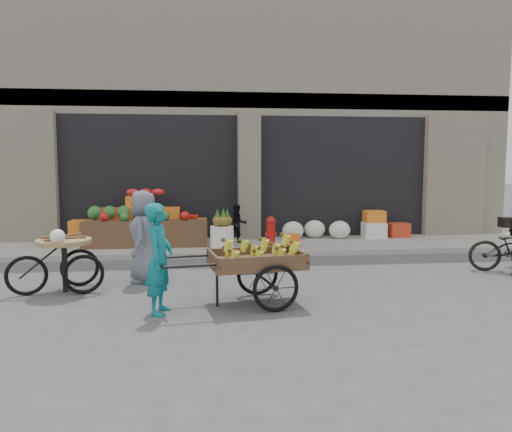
{
  "coord_description": "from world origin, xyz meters",
  "views": [
    {
      "loc": [
        -1.23,
        -7.49,
        2.01
      ],
      "look_at": [
        -0.26,
        1.09,
        1.1
      ],
      "focal_mm": 35.0,
      "sensor_mm": 36.0,
      "label": 1
    }
  ],
  "objects": [
    {
      "name": "ground",
      "position": [
        0.0,
        0.0,
        0.0
      ],
      "size": [
        80.0,
        80.0,
        0.0
      ],
      "primitive_type": "plane",
      "color": "#424244",
      "rests_on": "ground"
    },
    {
      "name": "sidewalk",
      "position": [
        0.0,
        4.1,
        0.06
      ],
      "size": [
        18.0,
        2.2,
        0.12
      ],
      "primitive_type": "cube",
      "color": "gray",
      "rests_on": "ground"
    },
    {
      "name": "building",
      "position": [
        0.0,
        8.03,
        3.37
      ],
      "size": [
        14.0,
        6.45,
        7.0
      ],
      "color": "beige",
      "rests_on": "ground"
    },
    {
      "name": "fruit_display",
      "position": [
        -2.48,
        4.38,
        0.67
      ],
      "size": [
        3.1,
        1.12,
        1.24
      ],
      "color": "red",
      "rests_on": "sidewalk"
    },
    {
      "name": "pineapple_bin",
      "position": [
        -0.75,
        3.6,
        0.37
      ],
      "size": [
        0.52,
        0.52,
        0.5
      ],
      "primitive_type": "cylinder",
      "color": "silver",
      "rests_on": "sidewalk"
    },
    {
      "name": "fire_hydrant",
      "position": [
        0.35,
        3.55,
        0.5
      ],
      "size": [
        0.22,
        0.22,
        0.71
      ],
      "color": "#A5140F",
      "rests_on": "sidewalk"
    },
    {
      "name": "orange_bucket",
      "position": [
        0.85,
        3.5,
        0.27
      ],
      "size": [
        0.32,
        0.32,
        0.3
      ],
      "primitive_type": "cylinder",
      "color": "orange",
      "rests_on": "sidewalk"
    },
    {
      "name": "right_bay_goods",
      "position": [
        2.61,
        4.7,
        0.41
      ],
      "size": [
        3.35,
        0.6,
        0.7
      ],
      "color": "silver",
      "rests_on": "sidewalk"
    },
    {
      "name": "seated_person",
      "position": [
        -0.35,
        4.2,
        0.58
      ],
      "size": [
        0.51,
        0.43,
        0.93
      ],
      "primitive_type": "imported",
      "rotation": [
        0.0,
        0.0,
        0.17
      ],
      "color": "black",
      "rests_on": "sidewalk"
    },
    {
      "name": "banana_cart",
      "position": [
        -0.49,
        -0.54,
        0.67
      ],
      "size": [
        2.32,
        1.22,
        0.93
      ],
      "rotation": [
        0.0,
        0.0,
        0.15
      ],
      "color": "brown",
      "rests_on": "ground"
    },
    {
      "name": "vendor_woman",
      "position": [
        -1.78,
        -0.84,
        0.75
      ],
      "size": [
        0.46,
        0.61,
        1.49
      ],
      "primitive_type": "imported",
      "rotation": [
        0.0,
        0.0,
        1.36
      ],
      "color": "#0F6D76",
      "rests_on": "ground"
    },
    {
      "name": "tricycle_cart",
      "position": [
        -3.36,
        0.48,
        0.57
      ],
      "size": [
        1.45,
        1.06,
        0.95
      ],
      "rotation": [
        0.0,
        0.0,
        0.33
      ],
      "color": "#9E7F51",
      "rests_on": "ground"
    },
    {
      "name": "vendor_grey",
      "position": [
        -2.19,
        1.03,
        0.78
      ],
      "size": [
        0.57,
        0.81,
        1.56
      ],
      "primitive_type": "imported",
      "rotation": [
        0.0,
        0.0,
        -1.67
      ],
      "color": "slate",
      "rests_on": "ground"
    }
  ]
}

